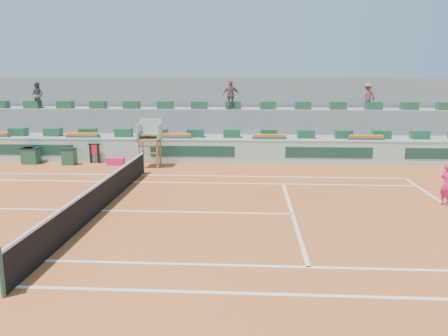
{
  "coord_description": "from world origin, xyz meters",
  "views": [
    {
      "loc": [
        4.97,
        -13.83,
        4.4
      ],
      "look_at": [
        4.0,
        2.5,
        1.0
      ],
      "focal_mm": 35.0,
      "sensor_mm": 36.0,
      "label": 1
    }
  ],
  "objects": [
    {
      "name": "court_lines",
      "position": [
        0.0,
        0.0,
        0.01
      ],
      "size": [
        23.89,
        11.09,
        0.01
      ],
      "color": "silver",
      "rests_on": "ground"
    },
    {
      "name": "drink_cooler_a",
      "position": [
        -4.28,
        7.71,
        0.42
      ],
      "size": [
        0.66,
        0.57,
        0.84
      ],
      "color": "#194C30",
      "rests_on": "ground"
    },
    {
      "name": "flower_planters",
      "position": [
        -1.5,
        9.0,
        1.33
      ],
      "size": [
        26.8,
        0.36,
        0.28
      ],
      "color": "#494949",
      "rests_on": "seating_tier_lower"
    },
    {
      "name": "tennis_net",
      "position": [
        0.0,
        0.0,
        0.53
      ],
      "size": [
        0.1,
        11.97,
        1.1
      ],
      "color": "black",
      "rests_on": "ground"
    },
    {
      "name": "seating_tier_upper",
      "position": [
        0.0,
        12.3,
        1.3
      ],
      "size": [
        36.0,
        2.4,
        2.6
      ],
      "primitive_type": "cube",
      "color": "gray",
      "rests_on": "ground"
    },
    {
      "name": "umpire_chair",
      "position": [
        0.0,
        7.5,
        1.54
      ],
      "size": [
        1.1,
        0.9,
        2.4
      ],
      "color": "olive",
      "rests_on": "ground"
    },
    {
      "name": "drink_cooler_b",
      "position": [
        -6.35,
        7.85,
        0.42
      ],
      "size": [
        0.8,
        0.69,
        0.84
      ],
      "color": "#194C30",
      "rests_on": "ground"
    },
    {
      "name": "drink_cooler_c",
      "position": [
        -6.5,
        7.83,
        0.42
      ],
      "size": [
        0.64,
        0.56,
        0.84
      ],
      "color": "#194C30",
      "rests_on": "ground"
    },
    {
      "name": "towel_rack",
      "position": [
        -3.12,
        8.19,
        0.6
      ],
      "size": [
        0.66,
        0.11,
        1.03
      ],
      "color": "black",
      "rests_on": "ground"
    },
    {
      "name": "stadium_back_wall",
      "position": [
        0.0,
        13.9,
        2.2
      ],
      "size": [
        36.0,
        0.4,
        4.4
      ],
      "primitive_type": "cube",
      "color": "gray",
      "rests_on": "ground"
    },
    {
      "name": "seating_tier_lower",
      "position": [
        0.0,
        10.7,
        0.6
      ],
      "size": [
        36.0,
        4.0,
        1.2
      ],
      "primitive_type": "cube",
      "color": "gray",
      "rests_on": "ground"
    },
    {
      "name": "advertising_hoarding",
      "position": [
        0.02,
        8.5,
        0.63
      ],
      "size": [
        36.0,
        0.34,
        1.26
      ],
      "color": "#9EC7B6",
      "rests_on": "ground"
    },
    {
      "name": "player_bag",
      "position": [
        -1.86,
        7.7,
        0.19
      ],
      "size": [
        0.86,
        0.38,
        0.38
      ],
      "primitive_type": "cube",
      "color": "#DD1C69",
      "rests_on": "ground"
    },
    {
      "name": "tennis_player",
      "position": [
        11.83,
        1.28,
        0.78
      ],
      "size": [
        0.55,
        0.89,
        2.28
      ],
      "color": "#DD1C69",
      "rests_on": "ground"
    },
    {
      "name": "spectator_right",
      "position": [
        11.67,
        11.83,
        3.36
      ],
      "size": [
        1.12,
        0.88,
        1.53
      ],
      "primitive_type": "imported",
      "rotation": [
        0.0,
        0.0,
        3.51
      ],
      "color": "#904852",
      "rests_on": "seating_tier_upper"
    },
    {
      "name": "spectator_mid",
      "position": [
        3.87,
        11.42,
        3.42
      ],
      "size": [
        1.02,
        0.57,
        1.64
      ],
      "primitive_type": "imported",
      "rotation": [
        0.0,
        0.0,
        3.33
      ],
      "color": "#714B54",
      "rests_on": "seating_tier_upper"
    },
    {
      "name": "seat_row_lower",
      "position": [
        0.0,
        9.8,
        1.42
      ],
      "size": [
        32.9,
        0.6,
        0.44
      ],
      "color": "#1B5330",
      "rests_on": "seating_tier_lower"
    },
    {
      "name": "spectator_left",
      "position": [
        -7.65,
        11.67,
        3.38
      ],
      "size": [
        0.77,
        0.6,
        1.55
      ],
      "primitive_type": "imported",
      "rotation": [
        0.0,
        0.0,
        3.16
      ],
      "color": "#4B4B57",
      "rests_on": "seating_tier_upper"
    },
    {
      "name": "ground",
      "position": [
        0.0,
        0.0,
        0.0
      ],
      "size": [
        90.0,
        90.0,
        0.0
      ],
      "primitive_type": "plane",
      "color": "#AA4E20",
      "rests_on": "ground"
    },
    {
      "name": "seat_row_upper",
      "position": [
        0.0,
        11.7,
        2.82
      ],
      "size": [
        32.9,
        0.6,
        0.44
      ],
      "color": "#1B5330",
      "rests_on": "seating_tier_upper"
    }
  ]
}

